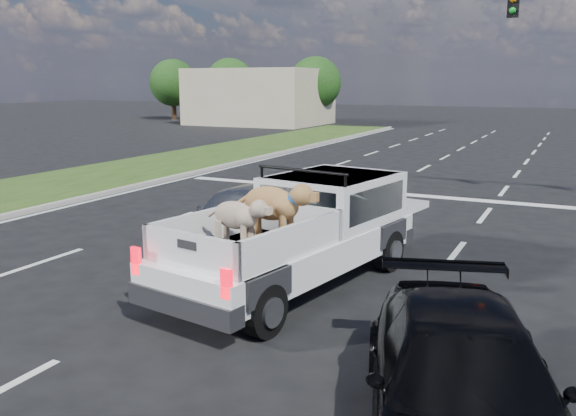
# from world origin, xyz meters

# --- Properties ---
(ground) EXTENTS (160.00, 160.00, 0.00)m
(ground) POSITION_xyz_m (0.00, 0.00, 0.00)
(ground) COLOR black
(ground) RESTS_ON ground
(road_markings) EXTENTS (17.75, 60.00, 0.01)m
(road_markings) POSITION_xyz_m (0.00, 6.56, 0.01)
(road_markings) COLOR silver
(road_markings) RESTS_ON ground
(grass_median_left) EXTENTS (5.00, 60.00, 0.10)m
(grass_median_left) POSITION_xyz_m (-11.50, 6.00, 0.05)
(grass_median_left) COLOR #223F13
(grass_median_left) RESTS_ON ground
(curb_left) EXTENTS (0.15, 60.00, 0.14)m
(curb_left) POSITION_xyz_m (-9.05, 6.00, 0.07)
(curb_left) COLOR #A09992
(curb_left) RESTS_ON ground
(building_left) EXTENTS (10.00, 8.00, 4.40)m
(building_left) POSITION_xyz_m (-20.00, 36.00, 2.20)
(building_left) COLOR #BAAE8E
(building_left) RESTS_ON ground
(tree_far_a) EXTENTS (4.20, 4.20, 5.40)m
(tree_far_a) POSITION_xyz_m (-30.00, 38.00, 3.29)
(tree_far_a) COLOR #332114
(tree_far_a) RESTS_ON ground
(tree_far_b) EXTENTS (4.20, 4.20, 5.40)m
(tree_far_b) POSITION_xyz_m (-24.00, 38.00, 3.29)
(tree_far_b) COLOR #332114
(tree_far_b) RESTS_ON ground
(tree_far_c) EXTENTS (4.20, 4.20, 5.40)m
(tree_far_c) POSITION_xyz_m (-16.00, 38.00, 3.29)
(tree_far_c) COLOR #332114
(tree_far_c) RESTS_ON ground
(pickup_truck) EXTENTS (2.78, 5.52, 1.98)m
(pickup_truck) POSITION_xyz_m (-0.27, 0.98, 0.93)
(pickup_truck) COLOR black
(pickup_truck) RESTS_ON ground
(silver_sedan) EXTENTS (1.80, 4.07, 1.36)m
(silver_sedan) POSITION_xyz_m (-2.20, 2.42, 0.68)
(silver_sedan) COLOR #A6A8AD
(silver_sedan) RESTS_ON ground
(black_coupe) EXTENTS (2.99, 4.68, 1.26)m
(black_coupe) POSITION_xyz_m (3.06, -2.70, 0.63)
(black_coupe) COLOR black
(black_coupe) RESTS_ON ground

